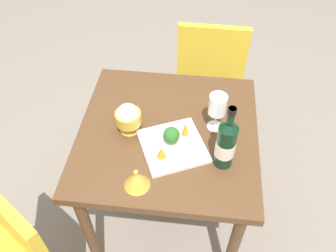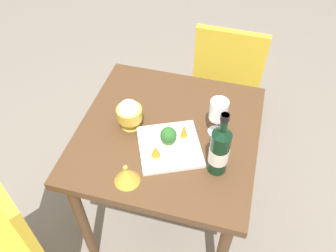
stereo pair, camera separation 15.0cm
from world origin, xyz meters
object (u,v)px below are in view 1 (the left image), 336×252
carrot_garnish_left (161,152)px  carrot_garnish_right (185,129)px  rice_bowl_lid (137,179)px  wine_bottle (226,143)px  wine_glass (218,106)px  rice_bowl (128,118)px  broccoli_floret (172,135)px  chair_by_wall (211,66)px  serving_plate (173,146)px

carrot_garnish_left → carrot_garnish_right: size_ratio=0.77×
rice_bowl_lid → carrot_garnish_right: bearing=-31.4°
wine_bottle → wine_glass: wine_bottle is taller
wine_glass → rice_bowl: bearing=99.1°
carrot_garnish_right → rice_bowl: bearing=86.8°
rice_bowl → broccoli_floret: bearing=-110.1°
chair_by_wall → rice_bowl_lid: bearing=-103.1°
wine_glass → carrot_garnish_left: wine_glass is taller
wine_bottle → broccoli_floret: bearing=73.7°
wine_bottle → serving_plate: (0.05, 0.21, -0.11)m
broccoli_floret → rice_bowl_lid: bearing=152.4°
rice_bowl → carrot_garnish_left: 0.22m
wine_glass → wine_bottle: bearing=-169.2°
wine_bottle → broccoli_floret: size_ratio=3.54×
rice_bowl_lid → broccoli_floret: 0.24m
rice_bowl_lid → carrot_garnish_left: (0.13, -0.08, 0.00)m
chair_by_wall → rice_bowl_lid: chair_by_wall is taller
chair_by_wall → rice_bowl: (-0.77, 0.35, 0.28)m
rice_bowl_lid → broccoli_floret: broccoli_floret is taller
rice_bowl_lid → wine_bottle: bearing=-65.7°
broccoli_floret → wine_glass: bearing=-53.9°
rice_bowl → serving_plate: 0.22m
wine_glass → carrot_garnish_right: bearing=120.3°
wine_glass → rice_bowl: (-0.06, 0.37, -0.05)m
chair_by_wall → carrot_garnish_left: size_ratio=15.82×
wine_glass → broccoli_floret: bearing=126.1°
wine_bottle → rice_bowl: (0.13, 0.40, -0.04)m
rice_bowl → broccoli_floret: (-0.07, -0.19, -0.01)m
chair_by_wall → carrot_garnish_left: 0.96m
wine_bottle → wine_glass: size_ratio=1.70×
chair_by_wall → broccoli_floret: (-0.84, 0.16, 0.28)m
rice_bowl → carrot_garnish_right: rice_bowl is taller
broccoli_floret → carrot_garnish_left: (-0.07, 0.03, -0.02)m
carrot_garnish_left → wine_glass: bearing=-45.9°
wine_bottle → rice_bowl: bearing=71.9°
serving_plate → rice_bowl_lid: bearing=149.7°
wine_glass → rice_bowl_lid: size_ratio=1.79×
wine_bottle → rice_bowl_lid: 0.36m
rice_bowl → carrot_garnish_right: 0.24m
broccoli_floret → carrot_garnish_right: 0.08m
chair_by_wall → rice_bowl: 0.89m
wine_bottle → carrot_garnish_left: 0.26m
serving_plate → carrot_garnish_left: size_ratio=6.16×
chair_by_wall → wine_bottle: size_ratio=2.80×
wine_bottle → rice_bowl_lid: (-0.15, 0.32, -0.08)m
wine_glass → carrot_garnish_right: size_ratio=2.57×
carrot_garnish_left → carrot_garnish_right: (0.13, -0.08, 0.01)m
rice_bowl → rice_bowl_lid: rice_bowl is taller
rice_bowl → carrot_garnish_right: size_ratio=2.04×
carrot_garnish_right → rice_bowl_lid: bearing=148.6°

